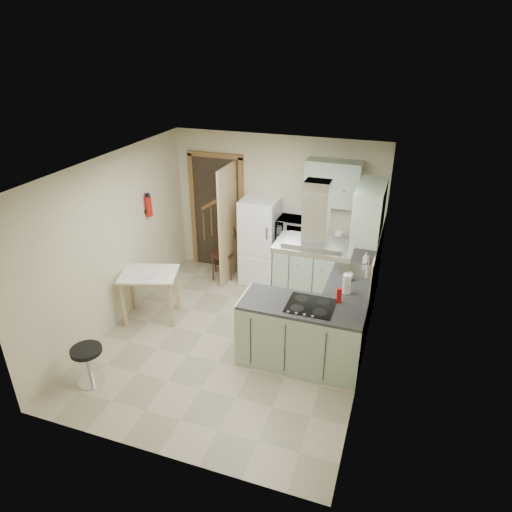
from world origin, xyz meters
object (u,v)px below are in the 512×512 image
at_px(fridge, 260,241).
at_px(extractor_hood, 314,246).
at_px(drop_leaf_table, 151,296).
at_px(bentwood_chair, 223,254).
at_px(stool, 89,365).
at_px(peninsula, 301,334).
at_px(microwave, 296,229).

bearing_deg(fridge, extractor_hood, -56.21).
bearing_deg(drop_leaf_table, bentwood_chair, 54.39).
relative_size(fridge, stool, 2.94).
height_order(extractor_hood, stool, extractor_hood).
distance_m(fridge, drop_leaf_table, 2.07).
relative_size(bentwood_chair, stool, 1.75).
xyz_separation_m(fridge, drop_leaf_table, (-1.17, -1.67, -0.37)).
height_order(drop_leaf_table, stool, drop_leaf_table).
xyz_separation_m(fridge, peninsula, (1.22, -1.98, -0.30)).
xyz_separation_m(fridge, extractor_hood, (1.32, -1.98, 0.97)).
bearing_deg(fridge, drop_leaf_table, -125.09).
bearing_deg(microwave, bentwood_chair, -175.53).
bearing_deg(drop_leaf_table, stool, -107.06).
height_order(fridge, extractor_hood, extractor_hood).
height_order(fridge, bentwood_chair, fridge).
bearing_deg(fridge, peninsula, -58.26).
bearing_deg(bentwood_chair, drop_leaf_table, -123.90).
relative_size(extractor_hood, microwave, 1.49).
relative_size(fridge, bentwood_chair, 1.69).
distance_m(extractor_hood, stool, 3.13).
bearing_deg(bentwood_chair, microwave, -12.34).
bearing_deg(extractor_hood, fridge, 123.79).
distance_m(drop_leaf_table, stool, 1.53).
distance_m(extractor_hood, drop_leaf_table, 2.85).
distance_m(peninsula, drop_leaf_table, 2.42).
bearing_deg(microwave, extractor_hood, -69.79).
height_order(drop_leaf_table, microwave, microwave).
xyz_separation_m(peninsula, microwave, (-0.59, 1.97, 0.62)).
bearing_deg(fridge, bentwood_chair, -172.02).
height_order(fridge, microwave, fridge).
distance_m(peninsula, bentwood_chair, 2.67).
bearing_deg(peninsula, drop_leaf_table, 172.56).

